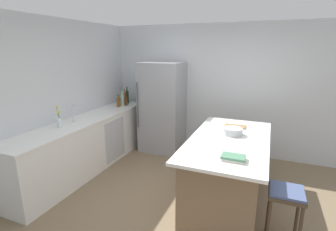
% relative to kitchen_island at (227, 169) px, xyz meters
% --- Properties ---
extents(ground_plane, '(7.20, 7.20, 0.00)m').
position_rel_kitchen_island_xyz_m(ground_plane, '(-0.37, -0.47, -0.47)').
color(ground_plane, '#7A664C').
extents(wall_rear, '(6.00, 0.10, 2.60)m').
position_rel_kitchen_island_xyz_m(wall_rear, '(-0.37, 1.78, 0.83)').
color(wall_rear, silver).
rests_on(wall_rear, ground_plane).
extents(wall_left, '(0.10, 6.00, 2.60)m').
position_rel_kitchen_island_xyz_m(wall_left, '(-2.82, -0.47, 0.83)').
color(wall_left, silver).
rests_on(wall_left, ground_plane).
extents(counter_run_left, '(0.63, 3.18, 0.94)m').
position_rel_kitchen_island_xyz_m(counter_run_left, '(-2.47, 0.06, 0.00)').
color(counter_run_left, silver).
rests_on(counter_run_left, ground_plane).
extents(kitchen_island, '(1.04, 2.03, 0.92)m').
position_rel_kitchen_island_xyz_m(kitchen_island, '(0.00, 0.00, 0.00)').
color(kitchen_island, '#7A6047').
rests_on(kitchen_island, ground_plane).
extents(refrigerator, '(0.85, 0.73, 1.85)m').
position_rel_kitchen_island_xyz_m(refrigerator, '(-1.60, 1.38, 0.46)').
color(refrigerator, '#93969B').
rests_on(refrigerator, ground_plane).
extents(bar_stool, '(0.36, 0.36, 0.68)m').
position_rel_kitchen_island_xyz_m(bar_stool, '(0.72, -0.65, 0.08)').
color(bar_stool, '#473828').
rests_on(bar_stool, ground_plane).
extents(sink_faucet, '(0.15, 0.05, 0.30)m').
position_rel_kitchen_island_xyz_m(sink_faucet, '(-2.52, -0.19, 0.63)').
color(sink_faucet, silver).
rests_on(sink_faucet, counter_run_left).
extents(flower_vase, '(0.07, 0.07, 0.34)m').
position_rel_kitchen_island_xyz_m(flower_vase, '(-2.50, -0.52, 0.58)').
color(flower_vase, silver).
rests_on(flower_vase, counter_run_left).
extents(olive_oil_bottle, '(0.06, 0.06, 0.27)m').
position_rel_kitchen_island_xyz_m(olive_oil_bottle, '(-2.54, 1.54, 0.58)').
color(olive_oil_bottle, olive).
rests_on(olive_oil_bottle, counter_run_left).
extents(wine_bottle, '(0.07, 0.07, 0.36)m').
position_rel_kitchen_island_xyz_m(wine_bottle, '(-2.47, 1.43, 0.62)').
color(wine_bottle, '#19381E').
rests_on(wine_bottle, counter_run_left).
extents(vinegar_bottle, '(0.06, 0.06, 0.33)m').
position_rel_kitchen_island_xyz_m(vinegar_bottle, '(-2.47, 1.34, 0.60)').
color(vinegar_bottle, '#994C23').
rests_on(vinegar_bottle, counter_run_left).
extents(syrup_bottle, '(0.07, 0.07, 0.24)m').
position_rel_kitchen_island_xyz_m(syrup_bottle, '(-2.38, 1.24, 0.56)').
color(syrup_bottle, '#5B3319').
rests_on(syrup_bottle, counter_run_left).
extents(gin_bottle, '(0.07, 0.07, 0.35)m').
position_rel_kitchen_island_xyz_m(gin_bottle, '(-2.42, 1.16, 0.61)').
color(gin_bottle, '#8CB79E').
rests_on(gin_bottle, counter_run_left).
extents(whiskey_bottle, '(0.08, 0.08, 0.25)m').
position_rel_kitchen_island_xyz_m(whiskey_bottle, '(-2.45, 1.06, 0.57)').
color(whiskey_bottle, brown).
rests_on(whiskey_bottle, counter_run_left).
extents(cookbook_stack, '(0.26, 0.18, 0.05)m').
position_rel_kitchen_island_xyz_m(cookbook_stack, '(0.15, -0.67, 0.48)').
color(cookbook_stack, silver).
rests_on(cookbook_stack, kitchen_island).
extents(mixing_bowl, '(0.28, 0.28, 0.10)m').
position_rel_kitchen_island_xyz_m(mixing_bowl, '(0.01, 0.20, 0.51)').
color(mixing_bowl, '#B2B5BA').
rests_on(mixing_bowl, kitchen_island).
extents(cutting_board, '(0.34, 0.20, 0.02)m').
position_rel_kitchen_island_xyz_m(cutting_board, '(-0.00, 0.58, 0.47)').
color(cutting_board, '#9E7042').
rests_on(cutting_board, kitchen_island).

